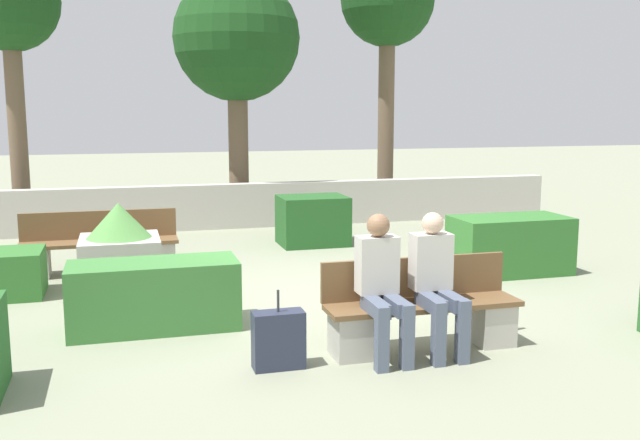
{
  "coord_description": "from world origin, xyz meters",
  "views": [
    {
      "loc": [
        -2.31,
        -8.22,
        2.33
      ],
      "look_at": [
        0.14,
        0.5,
        0.9
      ],
      "focal_mm": 40.0,
      "sensor_mm": 36.0,
      "label": 1
    }
  ],
  "objects_px": {
    "person_seated_woman": "(382,280)",
    "tree_center_left": "(237,41)",
    "person_seated_man": "(436,277)",
    "suitcase": "(278,340)",
    "bench_left_side": "(100,249)",
    "planter_corner_left": "(120,252)",
    "tree_leftmost": "(10,9)",
    "tree_center_right": "(388,6)",
    "bench_front": "(422,314)"
  },
  "relations": [
    {
      "from": "bench_left_side",
      "to": "person_seated_man",
      "type": "distance_m",
      "value": 5.39
    },
    {
      "from": "suitcase",
      "to": "tree_leftmost",
      "type": "relative_size",
      "value": 0.14
    },
    {
      "from": "bench_left_side",
      "to": "tree_center_right",
      "type": "height_order",
      "value": "tree_center_right"
    },
    {
      "from": "tree_center_left",
      "to": "person_seated_woman",
      "type": "bearing_deg",
      "value": -90.4
    },
    {
      "from": "person_seated_woman",
      "to": "tree_center_right",
      "type": "distance_m",
      "value": 10.52
    },
    {
      "from": "tree_center_left",
      "to": "tree_center_right",
      "type": "height_order",
      "value": "tree_center_right"
    },
    {
      "from": "tree_center_right",
      "to": "suitcase",
      "type": "bearing_deg",
      "value": -116.16
    },
    {
      "from": "suitcase",
      "to": "tree_leftmost",
      "type": "xyz_separation_m",
      "value": [
        -3.18,
        8.78,
        3.88
      ]
    },
    {
      "from": "person_seated_woman",
      "to": "tree_center_left",
      "type": "relative_size",
      "value": 0.27
    },
    {
      "from": "bench_left_side",
      "to": "suitcase",
      "type": "xyz_separation_m",
      "value": [
        1.64,
        -4.35,
        -0.09
      ]
    },
    {
      "from": "tree_center_left",
      "to": "person_seated_man",
      "type": "bearing_deg",
      "value": -86.72
    },
    {
      "from": "person_seated_man",
      "to": "tree_center_right",
      "type": "bearing_deg",
      "value": 72.05
    },
    {
      "from": "tree_center_left",
      "to": "tree_center_right",
      "type": "xyz_separation_m",
      "value": [
        3.46,
        0.62,
        0.9
      ]
    },
    {
      "from": "tree_leftmost",
      "to": "bench_front",
      "type": "bearing_deg",
      "value": -61.73
    },
    {
      "from": "suitcase",
      "to": "tree_leftmost",
      "type": "height_order",
      "value": "tree_leftmost"
    },
    {
      "from": "person_seated_woman",
      "to": "tree_leftmost",
      "type": "height_order",
      "value": "tree_leftmost"
    },
    {
      "from": "person_seated_man",
      "to": "tree_center_left",
      "type": "relative_size",
      "value": 0.27
    },
    {
      "from": "person_seated_woman",
      "to": "suitcase",
      "type": "distance_m",
      "value": 1.1
    },
    {
      "from": "person_seated_man",
      "to": "tree_leftmost",
      "type": "distance_m",
      "value": 10.53
    },
    {
      "from": "bench_front",
      "to": "tree_center_left",
      "type": "xyz_separation_m",
      "value": [
        -0.42,
        8.4,
        3.32
      ]
    },
    {
      "from": "person_seated_man",
      "to": "suitcase",
      "type": "xyz_separation_m",
      "value": [
        -1.53,
        -0.01,
        -0.48
      ]
    },
    {
      "from": "bench_front",
      "to": "suitcase",
      "type": "distance_m",
      "value": 1.47
    },
    {
      "from": "person_seated_woman",
      "to": "tree_center_right",
      "type": "height_order",
      "value": "tree_center_right"
    },
    {
      "from": "person_seated_man",
      "to": "tree_center_left",
      "type": "height_order",
      "value": "tree_center_left"
    },
    {
      "from": "person_seated_man",
      "to": "person_seated_woman",
      "type": "xyz_separation_m",
      "value": [
        -0.55,
        0.0,
        0.01
      ]
    },
    {
      "from": "tree_leftmost",
      "to": "tree_center_left",
      "type": "height_order",
      "value": "tree_leftmost"
    },
    {
      "from": "tree_center_right",
      "to": "person_seated_woman",
      "type": "bearing_deg",
      "value": -111.01
    },
    {
      "from": "bench_left_side",
      "to": "tree_leftmost",
      "type": "relative_size",
      "value": 0.41
    },
    {
      "from": "bench_left_side",
      "to": "tree_center_left",
      "type": "distance_m",
      "value": 5.98
    },
    {
      "from": "bench_left_side",
      "to": "suitcase",
      "type": "height_order",
      "value": "bench_left_side"
    },
    {
      "from": "planter_corner_left",
      "to": "tree_center_right",
      "type": "bearing_deg",
      "value": 45.58
    },
    {
      "from": "tree_center_right",
      "to": "tree_leftmost",
      "type": "bearing_deg",
      "value": -177.17
    },
    {
      "from": "planter_corner_left",
      "to": "tree_leftmost",
      "type": "bearing_deg",
      "value": 108.06
    },
    {
      "from": "bench_left_side",
      "to": "person_seated_woman",
      "type": "distance_m",
      "value": 5.09
    },
    {
      "from": "bench_left_side",
      "to": "planter_corner_left",
      "type": "bearing_deg",
      "value": -78.17
    },
    {
      "from": "bench_left_side",
      "to": "planter_corner_left",
      "type": "distance_m",
      "value": 1.21
    },
    {
      "from": "tree_center_left",
      "to": "bench_left_side",
      "type": "bearing_deg",
      "value": -122.56
    },
    {
      "from": "planter_corner_left",
      "to": "tree_leftmost",
      "type": "xyz_separation_m",
      "value": [
        -1.83,
        5.6,
        3.62
      ]
    },
    {
      "from": "tree_leftmost",
      "to": "tree_center_right",
      "type": "height_order",
      "value": "tree_center_right"
    },
    {
      "from": "person_seated_man",
      "to": "tree_center_left",
      "type": "distance_m",
      "value": 9.04
    },
    {
      "from": "person_seated_man",
      "to": "tree_center_right",
      "type": "xyz_separation_m",
      "value": [
        2.97,
        9.16,
        3.81
      ]
    },
    {
      "from": "person_seated_man",
      "to": "tree_leftmost",
      "type": "bearing_deg",
      "value": 118.26
    },
    {
      "from": "planter_corner_left",
      "to": "tree_leftmost",
      "type": "distance_m",
      "value": 6.91
    },
    {
      "from": "tree_leftmost",
      "to": "person_seated_man",
      "type": "bearing_deg",
      "value": -61.74
    },
    {
      "from": "person_seated_man",
      "to": "person_seated_woman",
      "type": "distance_m",
      "value": 0.55
    },
    {
      "from": "bench_left_side",
      "to": "tree_center_right",
      "type": "relative_size",
      "value": 0.38
    },
    {
      "from": "bench_front",
      "to": "tree_leftmost",
      "type": "relative_size",
      "value": 0.37
    },
    {
      "from": "person_seated_woman",
      "to": "tree_center_left",
      "type": "bearing_deg",
      "value": 89.6
    },
    {
      "from": "person_seated_man",
      "to": "bench_front",
      "type": "bearing_deg",
      "value": 117.63
    },
    {
      "from": "suitcase",
      "to": "tree_center_left",
      "type": "bearing_deg",
      "value": 83.04
    }
  ]
}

